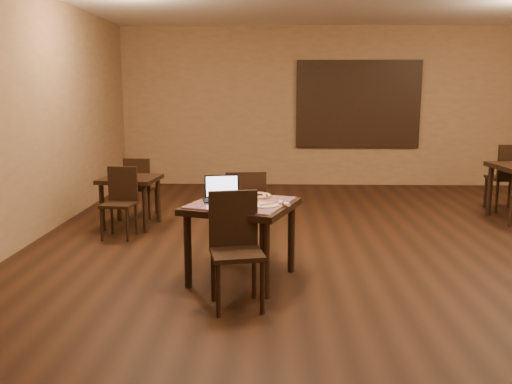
{
  "coord_description": "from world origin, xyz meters",
  "views": [
    {
      "loc": [
        -1.1,
        -5.46,
        1.79
      ],
      "look_at": [
        -1.26,
        -0.42,
        0.85
      ],
      "focal_mm": 38.0,
      "sensor_mm": 36.0,
      "label": 1
    }
  ],
  "objects_px": {
    "other_table_b": "(130,185)",
    "other_table_b_chair_far": "(139,184)",
    "pizza_pan": "(255,197)",
    "other_table_b_chair_near": "(121,198)",
    "chair_main_near": "(235,242)",
    "other_table_a_chair_far": "(508,174)",
    "laptop": "(221,194)",
    "tiled_table": "(242,213)",
    "chair_main_far": "(246,210)"
  },
  "relations": [
    {
      "from": "laptop",
      "to": "other_table_b",
      "type": "xyz_separation_m",
      "value": [
        -1.4,
        1.94,
        -0.27
      ]
    },
    {
      "from": "other_table_a_chair_far",
      "to": "other_table_b",
      "type": "height_order",
      "value": "other_table_a_chair_far"
    },
    {
      "from": "tiled_table",
      "to": "pizza_pan",
      "type": "distance_m",
      "value": 0.29
    },
    {
      "from": "chair_main_near",
      "to": "laptop",
      "type": "xyz_separation_m",
      "value": [
        -0.18,
        0.72,
        0.28
      ]
    },
    {
      "from": "tiled_table",
      "to": "chair_main_far",
      "type": "height_order",
      "value": "chair_main_far"
    },
    {
      "from": "other_table_a_chair_far",
      "to": "chair_main_near",
      "type": "bearing_deg",
      "value": 40.68
    },
    {
      "from": "chair_main_near",
      "to": "chair_main_far",
      "type": "height_order",
      "value": "chair_main_far"
    },
    {
      "from": "other_table_b",
      "to": "pizza_pan",
      "type": "bearing_deg",
      "value": -40.98
    },
    {
      "from": "laptop",
      "to": "other_table_a_chair_far",
      "type": "height_order",
      "value": "other_table_a_chair_far"
    },
    {
      "from": "chair_main_near",
      "to": "other_table_b",
      "type": "relative_size",
      "value": 1.24
    },
    {
      "from": "pizza_pan",
      "to": "other_table_b_chair_far",
      "type": "xyz_separation_m",
      "value": [
        -1.73,
        2.31,
        -0.28
      ]
    },
    {
      "from": "chair_main_near",
      "to": "other_table_b",
      "type": "height_order",
      "value": "chair_main_near"
    },
    {
      "from": "pizza_pan",
      "to": "other_table_b_chair_near",
      "type": "height_order",
      "value": "other_table_b_chair_near"
    },
    {
      "from": "other_table_b",
      "to": "other_table_b_chair_far",
      "type": "bearing_deg",
      "value": 96.1
    },
    {
      "from": "chair_main_far",
      "to": "pizza_pan",
      "type": "bearing_deg",
      "value": 102.07
    },
    {
      "from": "other_table_b",
      "to": "other_table_b_chair_near",
      "type": "xyz_separation_m",
      "value": [
        0.01,
        -0.51,
        -0.07
      ]
    },
    {
      "from": "other_table_b",
      "to": "tiled_table",
      "type": "bearing_deg",
      "value": -46.57
    },
    {
      "from": "pizza_pan",
      "to": "other_table_a_chair_far",
      "type": "relative_size",
      "value": 0.33
    },
    {
      "from": "other_table_b_chair_near",
      "to": "pizza_pan",
      "type": "bearing_deg",
      "value": -31.74
    },
    {
      "from": "tiled_table",
      "to": "other_table_b",
      "type": "relative_size",
      "value": 1.5
    },
    {
      "from": "pizza_pan",
      "to": "chair_main_far",
      "type": "bearing_deg",
      "value": 106.78
    },
    {
      "from": "chair_main_near",
      "to": "other_table_b_chair_near",
      "type": "relative_size",
      "value": 1.11
    },
    {
      "from": "chair_main_near",
      "to": "other_table_a_chair_far",
      "type": "distance_m",
      "value": 5.36
    },
    {
      "from": "other_table_a_chair_far",
      "to": "other_table_b_chair_far",
      "type": "bearing_deg",
      "value": 2.45
    },
    {
      "from": "other_table_b",
      "to": "chair_main_far",
      "type": "bearing_deg",
      "value": -36.25
    },
    {
      "from": "chair_main_near",
      "to": "other_table_b_chair_near",
      "type": "height_order",
      "value": "chair_main_near"
    },
    {
      "from": "tiled_table",
      "to": "laptop",
      "type": "height_order",
      "value": "laptop"
    },
    {
      "from": "laptop",
      "to": "other_table_b_chair_near",
      "type": "height_order",
      "value": "laptop"
    },
    {
      "from": "other_table_a_chair_far",
      "to": "other_table_b_chair_far",
      "type": "height_order",
      "value": "other_table_a_chair_far"
    },
    {
      "from": "tiled_table",
      "to": "laptop",
      "type": "distance_m",
      "value": 0.28
    },
    {
      "from": "tiled_table",
      "to": "chair_main_near",
      "type": "relative_size",
      "value": 1.21
    },
    {
      "from": "laptop",
      "to": "other_table_b_chair_far",
      "type": "distance_m",
      "value": 2.84
    },
    {
      "from": "tiled_table",
      "to": "chair_main_near",
      "type": "distance_m",
      "value": 0.63
    },
    {
      "from": "laptop",
      "to": "pizza_pan",
      "type": "height_order",
      "value": "laptop"
    },
    {
      "from": "other_table_a_chair_far",
      "to": "other_table_b_chair_near",
      "type": "height_order",
      "value": "other_table_a_chair_far"
    },
    {
      "from": "chair_main_far",
      "to": "other_table_b_chair_far",
      "type": "distance_m",
      "value": 2.52
    },
    {
      "from": "chair_main_far",
      "to": "other_table_a_chair_far",
      "type": "distance_m",
      "value": 4.56
    },
    {
      "from": "other_table_b_chair_near",
      "to": "other_table_b_chair_far",
      "type": "distance_m",
      "value": 1.01
    },
    {
      "from": "laptop",
      "to": "pizza_pan",
      "type": "distance_m",
      "value": 0.35
    },
    {
      "from": "chair_main_near",
      "to": "pizza_pan",
      "type": "relative_size",
      "value": 2.81
    },
    {
      "from": "tiled_table",
      "to": "other_table_b_chair_near",
      "type": "bearing_deg",
      "value": 154.86
    },
    {
      "from": "laptop",
      "to": "tiled_table",
      "type": "bearing_deg",
      "value": -38.54
    },
    {
      "from": "pizza_pan",
      "to": "other_table_b",
      "type": "relative_size",
      "value": 0.44
    },
    {
      "from": "chair_main_far",
      "to": "other_table_a_chair_far",
      "type": "bearing_deg",
      "value": -151.26
    },
    {
      "from": "chair_main_far",
      "to": "other_table_b_chair_far",
      "type": "height_order",
      "value": "chair_main_far"
    },
    {
      "from": "pizza_pan",
      "to": "other_table_b",
      "type": "height_order",
      "value": "pizza_pan"
    },
    {
      "from": "laptop",
      "to": "other_table_b",
      "type": "bearing_deg",
      "value": 114.67
    },
    {
      "from": "other_table_a_chair_far",
      "to": "other_table_b_chair_near",
      "type": "bearing_deg",
      "value": 12.75
    },
    {
      "from": "chair_main_near",
      "to": "other_table_a_chair_far",
      "type": "relative_size",
      "value": 0.94
    },
    {
      "from": "tiled_table",
      "to": "chair_main_far",
      "type": "xyz_separation_m",
      "value": [
        0.01,
        0.61,
        -0.11
      ]
    }
  ]
}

